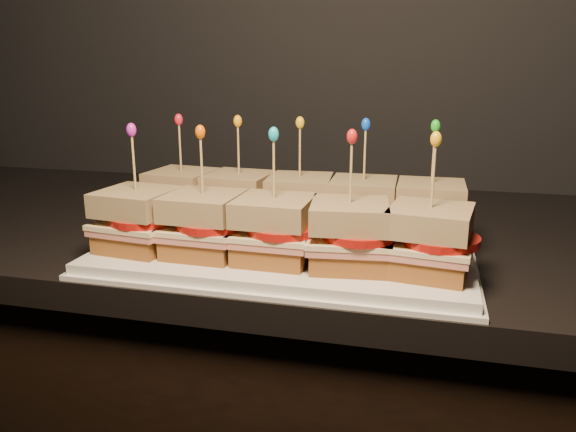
# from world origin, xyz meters

# --- Properties ---
(granite_slab) EXTENTS (2.27, 0.65, 0.04)m
(granite_slab) POSITION_xyz_m (-0.64, 1.69, 0.85)
(granite_slab) COLOR black
(granite_slab) RESTS_ON cabinet
(platter) EXTENTS (0.47, 0.29, 0.02)m
(platter) POSITION_xyz_m (-0.32, 1.52, 0.88)
(platter) COLOR white
(platter) RESTS_ON granite_slab
(platter_rim) EXTENTS (0.48, 0.30, 0.01)m
(platter_rim) POSITION_xyz_m (-0.32, 1.52, 0.87)
(platter_rim) COLOR white
(platter_rim) RESTS_ON granite_slab
(sandwich_0_bread_bot) EXTENTS (0.09, 0.09, 0.02)m
(sandwich_0_bread_bot) POSITION_xyz_m (-0.50, 1.59, 0.90)
(sandwich_0_bread_bot) COLOR brown
(sandwich_0_bread_bot) RESTS_ON platter
(sandwich_0_ham) EXTENTS (0.10, 0.10, 0.01)m
(sandwich_0_ham) POSITION_xyz_m (-0.50, 1.59, 0.91)
(sandwich_0_ham) COLOR #CD776D
(sandwich_0_ham) RESTS_ON sandwich_0_bread_bot
(sandwich_0_cheese) EXTENTS (0.10, 0.10, 0.01)m
(sandwich_0_cheese) POSITION_xyz_m (-0.50, 1.59, 0.92)
(sandwich_0_cheese) COLOR beige
(sandwich_0_cheese) RESTS_ON sandwich_0_ham
(sandwich_0_tomato) EXTENTS (0.09, 0.09, 0.01)m
(sandwich_0_tomato) POSITION_xyz_m (-0.49, 1.58, 0.93)
(sandwich_0_tomato) COLOR #AE150F
(sandwich_0_tomato) RESTS_ON sandwich_0_cheese
(sandwich_0_bread_top) EXTENTS (0.10, 0.10, 0.03)m
(sandwich_0_bread_top) POSITION_xyz_m (-0.50, 1.59, 0.95)
(sandwich_0_bread_top) COLOR brown
(sandwich_0_bread_top) RESTS_ON sandwich_0_tomato
(sandwich_0_pick) EXTENTS (0.00, 0.00, 0.09)m
(sandwich_0_pick) POSITION_xyz_m (-0.50, 1.59, 0.99)
(sandwich_0_pick) COLOR tan
(sandwich_0_pick) RESTS_ON sandwich_0_bread_top
(sandwich_0_frill) EXTENTS (0.01, 0.01, 0.02)m
(sandwich_0_frill) POSITION_xyz_m (-0.50, 1.59, 1.04)
(sandwich_0_frill) COLOR red
(sandwich_0_frill) RESTS_ON sandwich_0_pick
(sandwich_1_bread_bot) EXTENTS (0.09, 0.09, 0.02)m
(sandwich_1_bread_bot) POSITION_xyz_m (-0.41, 1.59, 0.90)
(sandwich_1_bread_bot) COLOR brown
(sandwich_1_bread_bot) RESTS_ON platter
(sandwich_1_ham) EXTENTS (0.10, 0.10, 0.01)m
(sandwich_1_ham) POSITION_xyz_m (-0.41, 1.59, 0.91)
(sandwich_1_ham) COLOR #CD776D
(sandwich_1_ham) RESTS_ON sandwich_1_bread_bot
(sandwich_1_cheese) EXTENTS (0.10, 0.10, 0.01)m
(sandwich_1_cheese) POSITION_xyz_m (-0.41, 1.59, 0.92)
(sandwich_1_cheese) COLOR beige
(sandwich_1_cheese) RESTS_ON sandwich_1_ham
(sandwich_1_tomato) EXTENTS (0.09, 0.09, 0.01)m
(sandwich_1_tomato) POSITION_xyz_m (-0.40, 1.58, 0.93)
(sandwich_1_tomato) COLOR #AE150F
(sandwich_1_tomato) RESTS_ON sandwich_1_cheese
(sandwich_1_bread_top) EXTENTS (0.09, 0.09, 0.03)m
(sandwich_1_bread_top) POSITION_xyz_m (-0.41, 1.59, 0.95)
(sandwich_1_bread_top) COLOR brown
(sandwich_1_bread_top) RESTS_ON sandwich_1_tomato
(sandwich_1_pick) EXTENTS (0.00, 0.00, 0.09)m
(sandwich_1_pick) POSITION_xyz_m (-0.41, 1.59, 0.99)
(sandwich_1_pick) COLOR tan
(sandwich_1_pick) RESTS_ON sandwich_1_bread_top
(sandwich_1_frill) EXTENTS (0.01, 0.01, 0.02)m
(sandwich_1_frill) POSITION_xyz_m (-0.41, 1.59, 1.04)
(sandwich_1_frill) COLOR #FC9B0F
(sandwich_1_frill) RESTS_ON sandwich_1_pick
(sandwich_2_bread_bot) EXTENTS (0.09, 0.09, 0.02)m
(sandwich_2_bread_bot) POSITION_xyz_m (-0.32, 1.59, 0.90)
(sandwich_2_bread_bot) COLOR brown
(sandwich_2_bread_bot) RESTS_ON platter
(sandwich_2_ham) EXTENTS (0.10, 0.10, 0.01)m
(sandwich_2_ham) POSITION_xyz_m (-0.32, 1.59, 0.91)
(sandwich_2_ham) COLOR #CD776D
(sandwich_2_ham) RESTS_ON sandwich_2_bread_bot
(sandwich_2_cheese) EXTENTS (0.10, 0.10, 0.01)m
(sandwich_2_cheese) POSITION_xyz_m (-0.32, 1.59, 0.92)
(sandwich_2_cheese) COLOR beige
(sandwich_2_cheese) RESTS_ON sandwich_2_ham
(sandwich_2_tomato) EXTENTS (0.09, 0.09, 0.01)m
(sandwich_2_tomato) POSITION_xyz_m (-0.31, 1.58, 0.93)
(sandwich_2_tomato) COLOR #AE150F
(sandwich_2_tomato) RESTS_ON sandwich_2_cheese
(sandwich_2_bread_top) EXTENTS (0.09, 0.09, 0.03)m
(sandwich_2_bread_top) POSITION_xyz_m (-0.32, 1.59, 0.95)
(sandwich_2_bread_top) COLOR brown
(sandwich_2_bread_top) RESTS_ON sandwich_2_tomato
(sandwich_2_pick) EXTENTS (0.00, 0.00, 0.09)m
(sandwich_2_pick) POSITION_xyz_m (-0.32, 1.59, 0.99)
(sandwich_2_pick) COLOR tan
(sandwich_2_pick) RESTS_ON sandwich_2_bread_top
(sandwich_2_frill) EXTENTS (0.01, 0.01, 0.02)m
(sandwich_2_frill) POSITION_xyz_m (-0.32, 1.59, 1.04)
(sandwich_2_frill) COLOR gold
(sandwich_2_frill) RESTS_ON sandwich_2_pick
(sandwich_3_bread_bot) EXTENTS (0.09, 0.09, 0.02)m
(sandwich_3_bread_bot) POSITION_xyz_m (-0.23, 1.59, 0.90)
(sandwich_3_bread_bot) COLOR brown
(sandwich_3_bread_bot) RESTS_ON platter
(sandwich_3_ham) EXTENTS (0.10, 0.09, 0.01)m
(sandwich_3_ham) POSITION_xyz_m (-0.23, 1.59, 0.91)
(sandwich_3_ham) COLOR #CD776D
(sandwich_3_ham) RESTS_ON sandwich_3_bread_bot
(sandwich_3_cheese) EXTENTS (0.10, 0.09, 0.01)m
(sandwich_3_cheese) POSITION_xyz_m (-0.23, 1.59, 0.92)
(sandwich_3_cheese) COLOR beige
(sandwich_3_cheese) RESTS_ON sandwich_3_ham
(sandwich_3_tomato) EXTENTS (0.09, 0.09, 0.01)m
(sandwich_3_tomato) POSITION_xyz_m (-0.22, 1.58, 0.93)
(sandwich_3_tomato) COLOR #AE150F
(sandwich_3_tomato) RESTS_ON sandwich_3_cheese
(sandwich_3_bread_top) EXTENTS (0.09, 0.09, 0.03)m
(sandwich_3_bread_top) POSITION_xyz_m (-0.23, 1.59, 0.95)
(sandwich_3_bread_top) COLOR brown
(sandwich_3_bread_top) RESTS_ON sandwich_3_tomato
(sandwich_3_pick) EXTENTS (0.00, 0.00, 0.09)m
(sandwich_3_pick) POSITION_xyz_m (-0.23, 1.59, 0.99)
(sandwich_3_pick) COLOR tan
(sandwich_3_pick) RESTS_ON sandwich_3_bread_top
(sandwich_3_frill) EXTENTS (0.01, 0.01, 0.02)m
(sandwich_3_frill) POSITION_xyz_m (-0.23, 1.59, 1.04)
(sandwich_3_frill) COLOR blue
(sandwich_3_frill) RESTS_ON sandwich_3_pick
(sandwich_4_bread_bot) EXTENTS (0.09, 0.09, 0.02)m
(sandwich_4_bread_bot) POSITION_xyz_m (-0.14, 1.59, 0.90)
(sandwich_4_bread_bot) COLOR brown
(sandwich_4_bread_bot) RESTS_ON platter
(sandwich_4_ham) EXTENTS (0.09, 0.09, 0.01)m
(sandwich_4_ham) POSITION_xyz_m (-0.14, 1.59, 0.91)
(sandwich_4_ham) COLOR #CD776D
(sandwich_4_ham) RESTS_ON sandwich_4_bread_bot
(sandwich_4_cheese) EXTENTS (0.10, 0.09, 0.01)m
(sandwich_4_cheese) POSITION_xyz_m (-0.14, 1.59, 0.92)
(sandwich_4_cheese) COLOR beige
(sandwich_4_cheese) RESTS_ON sandwich_4_ham
(sandwich_4_tomato) EXTENTS (0.09, 0.09, 0.01)m
(sandwich_4_tomato) POSITION_xyz_m (-0.13, 1.58, 0.93)
(sandwich_4_tomato) COLOR #AE150F
(sandwich_4_tomato) RESTS_ON sandwich_4_cheese
(sandwich_4_bread_top) EXTENTS (0.09, 0.09, 0.03)m
(sandwich_4_bread_top) POSITION_xyz_m (-0.14, 1.59, 0.95)
(sandwich_4_bread_top) COLOR brown
(sandwich_4_bread_top) RESTS_ON sandwich_4_tomato
(sandwich_4_pick) EXTENTS (0.00, 0.00, 0.09)m
(sandwich_4_pick) POSITION_xyz_m (-0.14, 1.59, 0.99)
(sandwich_4_pick) COLOR tan
(sandwich_4_pick) RESTS_ON sandwich_4_bread_top
(sandwich_4_frill) EXTENTS (0.01, 0.01, 0.02)m
(sandwich_4_frill) POSITION_xyz_m (-0.14, 1.59, 1.04)
(sandwich_4_frill) COLOR green
(sandwich_4_frill) RESTS_ON sandwich_4_pick
(sandwich_5_bread_bot) EXTENTS (0.09, 0.09, 0.02)m
(sandwich_5_bread_bot) POSITION_xyz_m (-0.50, 1.45, 0.90)
(sandwich_5_bread_bot) COLOR brown
(sandwich_5_bread_bot) RESTS_ON platter
(sandwich_5_ham) EXTENTS (0.10, 0.10, 0.01)m
(sandwich_5_ham) POSITION_xyz_m (-0.50, 1.45, 0.91)
(sandwich_5_ham) COLOR #CD776D
(sandwich_5_ham) RESTS_ON sandwich_5_bread_bot
(sandwich_5_cheese) EXTENTS (0.11, 0.10, 0.01)m
(sandwich_5_cheese) POSITION_xyz_m (-0.50, 1.45, 0.92)
(sandwich_5_cheese) COLOR beige
(sandwich_5_cheese) RESTS_ON sandwich_5_ham
(sandwich_5_tomato) EXTENTS (0.09, 0.09, 0.01)m
(sandwich_5_tomato) POSITION_xyz_m (-0.49, 1.44, 0.93)
(sandwich_5_tomato) COLOR #AE150F
(sandwich_5_tomato) RESTS_ON sandwich_5_cheese
(sandwich_5_bread_top) EXTENTS (0.10, 0.10, 0.03)m
(sandwich_5_bread_top) POSITION_xyz_m (-0.50, 1.45, 0.95)
(sandwich_5_bread_top) COLOR brown
(sandwich_5_bread_top) RESTS_ON sandwich_5_tomato
(sandwich_5_pick) EXTENTS (0.00, 0.00, 0.09)m
(sandwich_5_pick) POSITION_xyz_m (-0.50, 1.45, 0.99)
(sandwich_5_pick) COLOR tan
(sandwich_5_pick) RESTS_ON sandwich_5_bread_top
(sandwich_5_frill) EXTENTS (0.01, 0.01, 0.02)m
(sandwich_5_frill) POSITION_xyz_m (-0.50, 1.45, 1.04)
(sandwich_5_frill) COLOR #C720A5
(sandwich_5_frill) RESTS_ON sandwich_5_pick
(sandwich_6_bread_bot) EXTENTS (0.09, 0.09, 0.02)m
(sandwich_6_bread_bot) POSITION_xyz_m (-0.41, 1.45, 0.90)
(sandwich_6_bread_bot) COLOR brown
(sandwich_6_bread_bot) RESTS_ON platter
(sandwich_6_ham) EXTENTS (0.10, 0.09, 0.01)m
(sandwich_6_ham) POSITION_xyz_m (-0.41, 1.45, 0.91)
(sandwich_6_ham) COLOR #CD776D
(sandwich_6_ham) RESTS_ON sandwich_6_bread_bot
(sandwich_6_cheese) EXTENTS (0.10, 0.10, 0.01)m
(sandwich_6_cheese) POSITION_xyz_m (-0.41, 1.45, 0.92)
(sandwich_6_cheese) COLOR beige
(sandwich_6_cheese) RESTS_ON sandwich_6_ham
(sandwich_6_tomato) EXTENTS (0.09, 0.09, 0.01)m
(sandwich_6_tomato) POSITION_xyz_m (-0.40, 1.44, 0.93)
(sandwich_6_tomato) COLOR #AE150F
(sandwich_6_tomato) RESTS_ON sandwich_6_cheese
(sandwich_6_bread_top) EXTENTS (0.09, 0.09, 0.03)m
(sandwich_6_bread_top) POSITION_xyz_m (-0.41, 1.45, 0.95)
(sandwich_6_bread_top) COLOR brown
(sandwich_6_bread_top) RESTS_ON sandwich_6_tomato
(sandwich_6_pick) EXTENTS (0.00, 0.00, 0.09)m
(sandwich_6_pick) POSITION_xyz_m (-0.41, 1.45, 0.99)
(sandwich_6_pick) COLOR tan
(sandwich_6_pick) RESTS_ON sandwich_6_bread_top
(sandwich_6_frill) EXTENTS (0.01, 0.01, 0.02)m
(sandwich_6_frill) POSITION_xyz_m (-0.41, 1.45, 1.04)
(sandwich_6_frill) COLOR #F75C03
(sandwich_6_frill) RESTS_ON sandwich_6_pick
(sandwich_7_bread_bot) EXTENTS (0.09, 0.09, 0.02)m
(sandwich_7_bread_bot) POSITION_xyz_m (-0.32, 1.45, 0.90)
(sandwich_7_bread_bot) COLOR brown
(sandwich_7_bread_bot) RESTS_ON platter
(sandwich_7_ham) EXTENTS (0.10, 0.09, 0.01)m
(sandwich_7_ham) POSITION_xyz_m (-0.32, 1.45, 0.91)
(sandwich_7_ham) COLOR #CD776D
(sandwich_7_ham) RESTS_ON sandwich_7_bread_bot
(sandwich_7_cheese) EXTENTS (0.10, 0.09, 0.01)m
(sandwich_7_cheese) POSITION_xyz_m (-0.32, 1.45, 0.92)
(sandwich_7_cheese) COLOR beige
(sandwich_7_cheese) RESTS_ON sandwich_7_ham
(sandwich_7_tomato) EXTENTS (0.09, 0.09, 0.01)m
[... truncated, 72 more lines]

